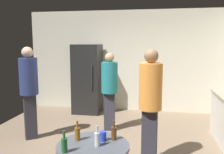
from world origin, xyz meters
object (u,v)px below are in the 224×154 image
object	(u,v)px
plastic_cup_blue	(103,136)
foreground_table	(93,154)
beer_bottle_brown	(114,133)
beer_bottle_green	(64,144)
refrigerator	(87,79)
person_in_navy_shirt	(29,86)
beer_bottle_amber	(77,133)
beer_bottle_clear	(97,139)
person_in_orange_shirt	(150,98)
person_in_teal_shirt	(109,86)

from	to	relation	value
plastic_cup_blue	foreground_table	bearing A→B (deg)	-122.38
beer_bottle_brown	beer_bottle_green	distance (m)	0.60
refrigerator	beer_bottle_brown	bearing A→B (deg)	-69.21
beer_bottle_green	person_in_navy_shirt	distance (m)	2.42
plastic_cup_blue	person_in_navy_shirt	world-z (taller)	person_in_navy_shirt
beer_bottle_amber	beer_bottle_clear	size ratio (longest dim) A/B	1.00
plastic_cup_blue	person_in_orange_shirt	size ratio (longest dim) A/B	0.06
beer_bottle_amber	beer_bottle_clear	bearing A→B (deg)	-22.99
person_in_teal_shirt	person_in_orange_shirt	bearing A→B (deg)	28.52
foreground_table	beer_bottle_green	world-z (taller)	beer_bottle_green
beer_bottle_green	person_in_orange_shirt	bearing A→B (deg)	57.85
person_in_teal_shirt	beer_bottle_clear	bearing A→B (deg)	3.25
beer_bottle_clear	person_in_orange_shirt	distance (m)	1.25
beer_bottle_clear	person_in_teal_shirt	world-z (taller)	person_in_teal_shirt
foreground_table	beer_bottle_brown	distance (m)	0.33
person_in_teal_shirt	beer_bottle_green	bearing A→B (deg)	-3.65
beer_bottle_amber	person_in_teal_shirt	world-z (taller)	person_in_teal_shirt
refrigerator	beer_bottle_clear	world-z (taller)	refrigerator
refrigerator	plastic_cup_blue	bearing A→B (deg)	-71.21
refrigerator	person_in_orange_shirt	size ratio (longest dim) A/B	1.03
beer_bottle_amber	beer_bottle_green	bearing A→B (deg)	-95.92
beer_bottle_amber	person_in_navy_shirt	world-z (taller)	person_in_navy_shirt
beer_bottle_amber	person_in_navy_shirt	size ratio (longest dim) A/B	0.13
beer_bottle_brown	person_in_teal_shirt	world-z (taller)	person_in_teal_shirt
person_in_orange_shirt	person_in_navy_shirt	world-z (taller)	person_in_navy_shirt
beer_bottle_green	plastic_cup_blue	size ratio (longest dim) A/B	2.09
refrigerator	person_in_orange_shirt	xyz separation A→B (m)	(1.70, -2.54, 0.13)
beer_bottle_green	person_in_teal_shirt	bearing A→B (deg)	90.93
plastic_cup_blue	refrigerator	bearing A→B (deg)	108.79
plastic_cup_blue	person_in_navy_shirt	bearing A→B (deg)	138.54
refrigerator	person_in_navy_shirt	distance (m)	2.03
beer_bottle_amber	foreground_table	bearing A→B (deg)	-23.12
plastic_cup_blue	person_in_teal_shirt	world-z (taller)	person_in_teal_shirt
person_in_orange_shirt	person_in_teal_shirt	xyz separation A→B (m)	(-0.87, 1.33, -0.07)
refrigerator	person_in_navy_shirt	world-z (taller)	refrigerator
refrigerator	beer_bottle_brown	distance (m)	3.69
foreground_table	person_in_navy_shirt	bearing A→B (deg)	134.97
foreground_table	beer_bottle_brown	xyz separation A→B (m)	(0.20, 0.18, 0.19)
plastic_cup_blue	person_in_orange_shirt	xyz separation A→B (m)	(0.51, 0.96, 0.24)
person_in_orange_shirt	beer_bottle_brown	bearing A→B (deg)	-16.47
person_in_orange_shirt	beer_bottle_amber	bearing A→B (deg)	-31.86
beer_bottle_brown	person_in_teal_shirt	size ratio (longest dim) A/B	0.14
foreground_table	person_in_teal_shirt	xyz separation A→B (m)	(-0.28, 2.42, 0.33)
beer_bottle_brown	plastic_cup_blue	bearing A→B (deg)	-156.60
foreground_table	beer_bottle_brown	bearing A→B (deg)	41.86
beer_bottle_green	person_in_teal_shirt	distance (m)	2.65
person_in_navy_shirt	person_in_teal_shirt	bearing A→B (deg)	80.38
person_in_teal_shirt	refrigerator	bearing A→B (deg)	-150.18
foreground_table	beer_bottle_amber	world-z (taller)	beer_bottle_amber
person_in_orange_shirt	person_in_teal_shirt	size ratio (longest dim) A/B	1.07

